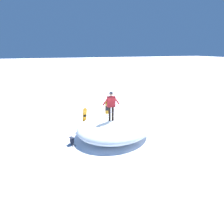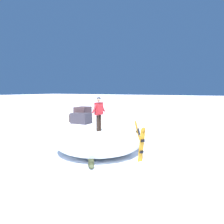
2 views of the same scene
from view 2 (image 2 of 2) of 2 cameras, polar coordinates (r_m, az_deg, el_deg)
The scene contains 8 objects.
ground at distance 12.51m, azimuth 0.24°, elevation -9.47°, with size 240.00×240.00×0.00m, color white.
snow_mound at distance 12.18m, azimuth -3.45°, elevation -7.34°, with size 4.93×4.38×1.05m, color white.
snowboarder_standing at distance 12.15m, azimuth -3.29°, elevation 0.39°, with size 0.26×1.07×1.81m.
snowboard_primary_upright at distance 12.64m, azimuth 6.56°, elevation -5.59°, with size 0.48×0.31×1.57m.
snowboard_secondary_upright at distance 10.46m, azimuth 7.38°, elevation -7.87°, with size 0.30×0.34×1.60m.
backpack_near at distance 9.76m, azimuth -5.18°, elevation -12.70°, with size 0.50×0.52×0.37m.
backpack_far at distance 14.69m, azimuth 1.40°, elevation -6.30°, with size 0.60×0.29×0.44m.
rock_outcrop at distance 23.18m, azimuth -7.68°, elevation -1.05°, with size 3.09×2.67×1.50m.
Camera 2 is at (6.00, -10.49, 3.25)m, focal length 37.00 mm.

